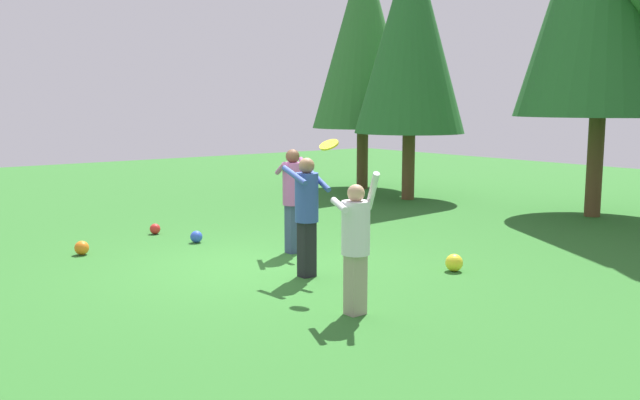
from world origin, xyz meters
The scene contains 11 objects.
ground_plane centered at (0.00, 0.00, 0.00)m, with size 40.00×40.00×0.00m, color #2D6B28.
person_thrower centered at (2.72, -0.49, 0.93)m, with size 0.62×0.63×1.73m.
person_catcher centered at (0.94, 0.13, 1.03)m, with size 0.63×0.53×1.73m.
person_bystander centered at (-0.47, 0.90, 1.04)m, with size 0.71×0.66×1.75m.
frisbee centered at (1.51, 0.08, 1.95)m, with size 0.31×0.30×0.15m.
ball_yellow centered at (2.06, 2.05, 0.13)m, with size 0.26×0.26×0.26m, color yellow.
ball_red centered at (-3.45, -0.24, 0.10)m, with size 0.20×0.20×0.20m, color red.
ball_orange centered at (-2.50, -1.97, 0.12)m, with size 0.24×0.24×0.24m, color orange.
ball_blue centered at (-2.22, 0.00, 0.11)m, with size 0.22×0.22×0.22m, color blue.
tree_far_left centered at (-6.28, 7.60, 4.38)m, with size 2.93×2.93×7.01m.
tree_left centered at (-3.85, 7.05, 4.24)m, with size 2.84×2.84×6.79m.
Camera 1 is at (8.62, -5.64, 2.50)m, focal length 38.00 mm.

